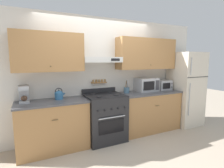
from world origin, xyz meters
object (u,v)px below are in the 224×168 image
object	(u,v)px
tea_kettle	(59,95)
microwave	(146,85)
stove_range	(105,117)
coffee_maker	(24,94)
refrigerator	(185,89)
toaster_oven	(163,85)
utensil_crock	(127,90)

from	to	relation	value
tea_kettle	microwave	distance (m)	2.02
stove_range	microwave	world-z (taller)	microwave
stove_range	microwave	distance (m)	1.30
coffee_maker	microwave	xyz separation A→B (m)	(2.61, -0.01, 0.00)
tea_kettle	coffee_maker	world-z (taller)	coffee_maker
refrigerator	toaster_oven	distance (m)	0.63
stove_range	tea_kettle	world-z (taller)	tea_kettle
tea_kettle	microwave	size ratio (longest dim) A/B	0.43
microwave	tea_kettle	bearing A→B (deg)	-179.49
stove_range	toaster_oven	size ratio (longest dim) A/B	2.89
stove_range	refrigerator	distance (m)	2.29
utensil_crock	tea_kettle	bearing A→B (deg)	-180.00
tea_kettle	utensil_crock	distance (m)	1.47
toaster_oven	tea_kettle	bearing A→B (deg)	179.96
coffee_maker	toaster_oven	size ratio (longest dim) A/B	0.82
coffee_maker	utensil_crock	size ratio (longest dim) A/B	1.05
tea_kettle	toaster_oven	size ratio (longest dim) A/B	0.60
refrigerator	coffee_maker	xyz separation A→B (m)	(-3.71, 0.20, 0.15)
tea_kettle	microwave	world-z (taller)	microwave
microwave	utensil_crock	world-z (taller)	microwave
refrigerator	toaster_oven	bearing A→B (deg)	164.48
tea_kettle	utensil_crock	bearing A→B (deg)	0.00
refrigerator	toaster_oven	world-z (taller)	refrigerator
coffee_maker	tea_kettle	bearing A→B (deg)	-3.20
tea_kettle	utensil_crock	size ratio (longest dim) A/B	0.77
tea_kettle	toaster_oven	xyz separation A→B (m)	(2.52, -0.00, 0.03)
refrigerator	microwave	xyz separation A→B (m)	(-1.10, 0.19, 0.15)
stove_range	refrigerator	world-z (taller)	refrigerator
refrigerator	tea_kettle	size ratio (longest dim) A/B	8.46
coffee_maker	utensil_crock	bearing A→B (deg)	-0.91
coffee_maker	microwave	world-z (taller)	microwave
tea_kettle	toaster_oven	world-z (taller)	toaster_oven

